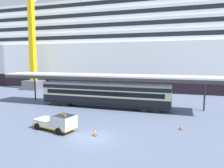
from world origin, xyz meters
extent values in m
plane|color=slate|center=(0.00, 0.00, 0.00)|extent=(400.00, 400.00, 0.00)
cube|color=black|center=(3.95, 43.93, 1.83)|extent=(157.95, 23.44, 3.67)
cube|color=white|center=(3.95, 43.93, 7.95)|extent=(157.95, 23.44, 8.56)
cube|color=white|center=(3.95, 43.93, 13.68)|extent=(145.31, 21.56, 2.90)
cube|color=black|center=(3.95, 33.19, 13.83)|extent=(139.00, 0.12, 1.04)
cube|color=white|center=(3.95, 43.93, 16.58)|extent=(139.50, 20.70, 2.90)
cube|color=black|center=(3.95, 33.63, 16.73)|extent=(133.44, 0.12, 1.04)
cube|color=white|center=(3.95, 43.93, 19.49)|extent=(133.69, 19.84, 2.90)
cube|color=black|center=(3.95, 34.06, 19.63)|extent=(127.88, 0.12, 1.04)
cube|color=white|center=(3.95, 43.93, 22.39)|extent=(127.88, 18.97, 2.90)
cylinder|color=white|center=(-40.28, 43.93, 25.54)|extent=(1.00, 1.00, 3.40)
cube|color=silver|center=(-3.80, 13.98, 5.35)|extent=(36.36, 5.31, 0.25)
cube|color=#2F2F2F|center=(-3.80, 11.43, 4.97)|extent=(36.36, 0.20, 0.50)
cylinder|color=#2F2F2F|center=(-19.39, 16.24, 2.61)|extent=(0.28, 0.28, 5.22)
cylinder|color=#2F2F2F|center=(-14.19, 16.24, 2.61)|extent=(0.28, 0.28, 5.22)
cylinder|color=#2F2F2F|center=(-9.00, 16.24, 2.61)|extent=(0.28, 0.28, 5.22)
cylinder|color=#2F2F2F|center=(-3.80, 16.24, 2.61)|extent=(0.28, 0.28, 5.22)
cylinder|color=#2F2F2F|center=(1.39, 16.24, 2.61)|extent=(0.28, 0.28, 5.22)
cylinder|color=#2F2F2F|center=(6.58, 16.24, 2.61)|extent=(0.28, 0.28, 5.22)
cylinder|color=#2F2F2F|center=(11.78, 16.24, 2.61)|extent=(0.28, 0.28, 5.22)
cube|color=black|center=(-3.80, 13.48, 0.85)|extent=(21.50, 2.80, 0.40)
cube|color=black|center=(-3.80, 13.48, 1.50)|extent=(21.50, 2.80, 0.90)
cube|color=beige|center=(-3.80, 13.48, 2.55)|extent=(21.50, 2.80, 1.20)
cube|color=black|center=(-3.80, 12.11, 2.60)|extent=(19.78, 0.08, 0.72)
cube|color=black|center=(-3.80, 13.48, 3.45)|extent=(21.50, 2.80, 0.60)
cube|color=#ACACAC|center=(-3.80, 13.48, 3.93)|extent=(21.50, 2.69, 0.36)
cube|color=black|center=(-11.54, 13.48, 0.45)|extent=(3.20, 2.35, 0.50)
cylinder|color=black|center=(-12.44, 12.31, 0.42)|extent=(0.84, 0.12, 0.84)
cylinder|color=black|center=(-10.64, 12.31, 0.42)|extent=(0.84, 0.12, 0.84)
cube|color=black|center=(3.93, 13.48, 0.45)|extent=(3.20, 2.35, 0.50)
cylinder|color=black|center=(3.03, 12.31, 0.42)|extent=(0.84, 0.12, 0.84)
cylinder|color=black|center=(4.83, 12.31, 0.42)|extent=(0.84, 0.12, 0.84)
cube|color=silver|center=(-5.33, 1.04, 0.58)|extent=(5.52, 3.16, 0.36)
cube|color=#F2B20C|center=(-5.33, 1.04, 0.45)|extent=(5.53, 3.18, 0.12)
cube|color=silver|center=(-3.92, 0.70, 1.31)|extent=(2.67, 2.40, 1.10)
cube|color=#19232D|center=(-3.92, 0.70, 1.66)|extent=(2.45, 2.28, 0.44)
cube|color=orange|center=(-3.92, 0.70, 1.94)|extent=(0.59, 0.33, 0.16)
cube|color=silver|center=(-6.35, 1.28, 0.94)|extent=(3.28, 2.55, 0.36)
cylinder|color=black|center=(-3.48, 1.62, 0.40)|extent=(0.84, 0.43, 0.80)
cylinder|color=black|center=(-3.95, -0.32, 0.40)|extent=(0.84, 0.43, 0.80)
cylinder|color=black|center=(-6.72, 2.40, 0.40)|extent=(0.84, 0.43, 0.80)
cylinder|color=black|center=(-7.19, 0.46, 0.40)|extent=(0.84, 0.43, 0.80)
cube|color=black|center=(8.40, 5.57, 0.02)|extent=(0.36, 0.36, 0.04)
cone|color=#EA590F|center=(8.40, 5.57, 0.35)|extent=(0.30, 0.30, 0.63)
cylinder|color=white|center=(8.40, 5.57, 0.39)|extent=(0.17, 0.17, 0.09)
cube|color=black|center=(-0.21, 0.66, 0.02)|extent=(0.36, 0.36, 0.04)
cone|color=#EA590F|center=(-0.21, 0.66, 0.41)|extent=(0.30, 0.30, 0.74)
cylinder|color=white|center=(-0.21, 0.66, 0.45)|extent=(0.17, 0.17, 0.10)
cube|color=black|center=(-5.97, 5.87, 0.02)|extent=(0.36, 0.36, 0.04)
cone|color=#EA590F|center=(-5.97, 5.87, 0.32)|extent=(0.30, 0.30, 0.56)
cylinder|color=white|center=(-5.97, 5.87, 0.35)|extent=(0.17, 0.17, 0.08)
cube|color=#595960|center=(-29.19, 28.61, 1.20)|extent=(4.40, 4.40, 2.40)
cube|color=#E5B20C|center=(-29.19, 28.61, 19.67)|extent=(1.30, 1.30, 34.55)
camera|label=1|loc=(8.21, -19.75, 8.00)|focal=34.78mm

